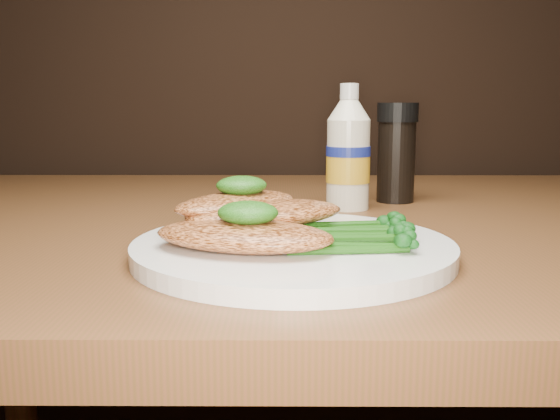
{
  "coord_description": "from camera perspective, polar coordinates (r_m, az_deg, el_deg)",
  "views": [
    {
      "loc": [
        -0.04,
        0.33,
        0.88
      ],
      "look_at": [
        -0.04,
        0.85,
        0.79
      ],
      "focal_mm": 38.85,
      "sensor_mm": 36.0,
      "label": 1
    }
  ],
  "objects": [
    {
      "name": "plate",
      "position": [
        0.53,
        1.24,
        -3.68
      ],
      "size": [
        0.28,
        0.28,
        0.01
      ],
      "primitive_type": "cylinder",
      "color": "white",
      "rests_on": "dining_table"
    },
    {
      "name": "pepper_grinder",
      "position": [
        0.83,
        10.9,
        5.31
      ],
      "size": [
        0.07,
        0.07,
        0.13
      ],
      "primitive_type": null,
      "rotation": [
        0.0,
        0.0,
        -0.4
      ],
      "color": "black",
      "rests_on": "dining_table"
    },
    {
      "name": "pesto_front",
      "position": [
        0.49,
        -3.04,
        -0.26
      ],
      "size": [
        0.06,
        0.06,
        0.02
      ],
      "primitive_type": "ellipsoid",
      "rotation": [
        0.0,
        0.0,
        -0.3
      ],
      "color": "#103307",
      "rests_on": "chicken_front"
    },
    {
      "name": "chicken_back",
      "position": [
        0.56,
        -4.1,
        0.62
      ],
      "size": [
        0.14,
        0.14,
        0.02
      ],
      "primitive_type": "ellipsoid",
      "rotation": [
        0.0,
        0.0,
        0.77
      ],
      "color": "#CB7440",
      "rests_on": "plate"
    },
    {
      "name": "chicken_mid",
      "position": [
        0.54,
        -1.37,
        -0.32
      ],
      "size": [
        0.17,
        0.13,
        0.02
      ],
      "primitive_type": "ellipsoid",
      "rotation": [
        0.0,
        0.0,
        0.44
      ],
      "color": "#CB7440",
      "rests_on": "plate"
    },
    {
      "name": "mayo_bottle",
      "position": [
        0.76,
        6.45,
        5.91
      ],
      "size": [
        0.06,
        0.06,
        0.16
      ],
      "primitive_type": null,
      "rotation": [
        0.0,
        0.0,
        -0.05
      ],
      "color": "#EEE6CA",
      "rests_on": "dining_table"
    },
    {
      "name": "chicken_front",
      "position": [
        0.49,
        -3.44,
        -2.4
      ],
      "size": [
        0.16,
        0.12,
        0.02
      ],
      "primitive_type": "ellipsoid",
      "rotation": [
        0.0,
        0.0,
        -0.26
      ],
      "color": "#CB7440",
      "rests_on": "plate"
    },
    {
      "name": "broccolini_bundle",
      "position": [
        0.52,
        6.1,
        -1.91
      ],
      "size": [
        0.14,
        0.12,
        0.02
      ],
      "primitive_type": null,
      "rotation": [
        0.0,
        0.0,
        -0.17
      ],
      "color": "#1B4F11",
      "rests_on": "plate"
    },
    {
      "name": "pesto_back",
      "position": [
        0.56,
        -3.64,
        2.32
      ],
      "size": [
        0.06,
        0.06,
        0.02
      ],
      "primitive_type": "ellipsoid",
      "rotation": [
        0.0,
        0.0,
        0.38
      ],
      "color": "#103307",
      "rests_on": "chicken_back"
    }
  ]
}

